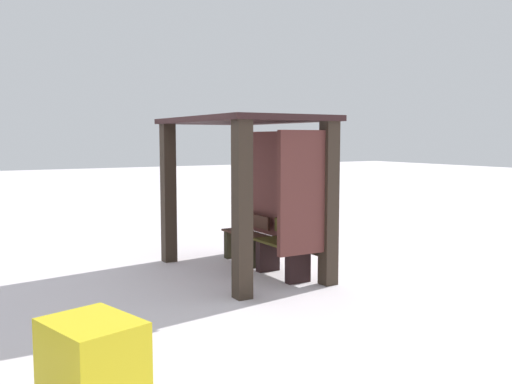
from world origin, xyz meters
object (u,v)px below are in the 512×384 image
at_px(bench_center_inside, 284,253).
at_px(bus_shelter, 257,170).
at_px(grit_bin, 92,364).
at_px(bench_left_inside, 246,241).

bearing_deg(bench_center_inside, bus_shelter, -157.58).
bearing_deg(bus_shelter, bench_center_inside, 22.42).
bearing_deg(bus_shelter, grit_bin, -46.48).
relative_size(bench_left_inside, bench_center_inside, 1.00).
distance_m(bench_center_inside, grit_bin, 4.19).
xyz_separation_m(bus_shelter, bench_left_inside, (-0.64, 0.18, -1.16)).
relative_size(bus_shelter, bench_center_inside, 2.77).
distance_m(bus_shelter, grit_bin, 4.49).
height_order(bench_left_inside, bench_center_inside, bench_center_inside).
height_order(bench_center_inside, grit_bin, bench_center_inside).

